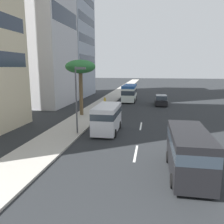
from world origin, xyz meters
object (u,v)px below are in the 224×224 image
van_second (189,150)px  palm_tree (80,68)px  car_fourth (161,100)px  pedestrian_near_lamp (105,101)px  minibus_third (129,92)px  van_lead (107,117)px  street_lamp (77,92)px

van_second → palm_tree: palm_tree is taller
car_fourth → pedestrian_near_lamp: pedestrian_near_lamp is taller
minibus_third → car_fourth: 6.45m
car_fourth → pedestrian_near_lamp: (-4.21, 8.42, 0.23)m
palm_tree → van_second: bearing=-143.5°
van_lead → minibus_third: size_ratio=0.73×
car_fourth → van_second: bearing=-178.7°
van_lead → pedestrian_near_lamp: van_lead is taller
palm_tree → minibus_third: bearing=-19.0°
minibus_third → pedestrian_near_lamp: bearing=-21.5°
pedestrian_near_lamp → street_lamp: (-14.07, -0.46, 2.86)m
van_lead → car_fourth: size_ratio=1.04×
car_fourth → palm_tree: palm_tree is taller
pedestrian_near_lamp → van_second: bearing=-67.6°
car_fourth → street_lamp: street_lamp is taller
minibus_third → pedestrian_near_lamp: 8.14m
van_second → palm_tree: 18.51m
pedestrian_near_lamp → palm_tree: size_ratio=0.23×
street_lamp → pedestrian_near_lamp: bearing=1.9°
car_fourth → pedestrian_near_lamp: bearing=116.6°
van_second → minibus_third: (28.09, 6.00, 0.16)m
palm_tree → van_lead: bearing=-145.6°
van_second → car_fourth: size_ratio=1.12×
van_lead → street_lamp: bearing=-61.4°
van_second → pedestrian_near_lamp: bearing=23.6°
van_lead → palm_tree: bearing=-145.6°
pedestrian_near_lamp → street_lamp: size_ratio=0.27×
van_lead → street_lamp: 3.63m
van_lead → van_second: size_ratio=0.93×
car_fourth → van_lead: bearing=161.8°
minibus_third → pedestrian_near_lamp: (-7.55, 2.97, -0.61)m
pedestrian_near_lamp → palm_tree: 8.04m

